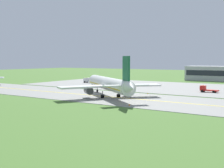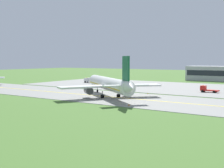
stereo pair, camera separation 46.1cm
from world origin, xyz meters
name	(u,v)px [view 2 (the right image)]	position (x,y,z in m)	size (l,w,h in m)	color
ground_plane	(105,97)	(0.00, 0.00, 0.00)	(500.00, 500.00, 0.00)	#47702D
taxiway_strip	(105,97)	(0.00, 0.00, 0.05)	(240.00, 28.00, 0.10)	gray
apron_pad	(182,88)	(10.00, 42.00, 0.05)	(140.00, 52.00, 0.10)	gray
taxiway_centreline	(105,96)	(0.00, 0.00, 0.11)	(220.00, 0.60, 0.01)	yellow
airplane_lead	(109,84)	(1.81, -0.45, 4.13)	(33.43, 29.25, 12.70)	white
service_truck_baggage	(207,89)	(23.60, 30.25, 1.18)	(6.47, 2.53, 2.59)	red
service_truck_fuel	(90,80)	(-38.07, 40.89, 1.53)	(6.05, 2.48, 2.60)	silver
traffic_cone_near_edge	(148,93)	(8.53, 13.20, 0.30)	(0.44, 0.44, 0.60)	orange
traffic_cone_mid_edge	(129,105)	(15.64, -11.81, 0.30)	(0.44, 0.44, 0.60)	orange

